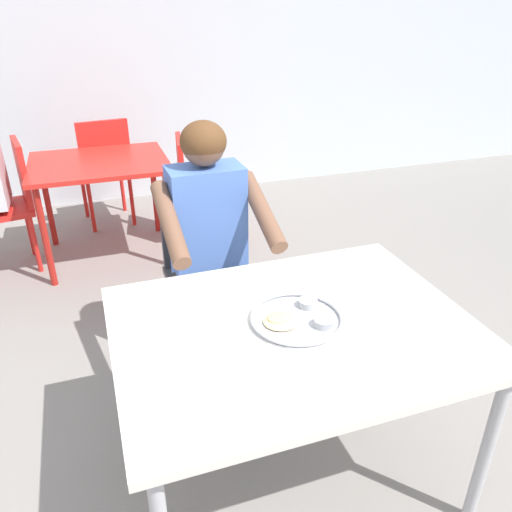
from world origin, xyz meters
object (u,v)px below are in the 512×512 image
(table_foreground, at_px, (294,340))
(chair_red_right, at_px, (196,181))
(table_background_red, at_px, (100,173))
(chair_foreground, at_px, (203,264))
(chair_red_far, at_px, (105,165))
(chair_red_left, at_px, (11,198))
(diner_foreground, at_px, (213,237))
(thali_tray, at_px, (297,318))

(table_foreground, distance_m, chair_red_right, 2.31)
(table_background_red, bearing_deg, table_foreground, -76.92)
(chair_foreground, bearing_deg, chair_red_far, 101.02)
(chair_red_left, bearing_deg, chair_foreground, -52.22)
(diner_foreground, height_order, table_background_red, diner_foreground)
(diner_foreground, height_order, chair_red_right, diner_foreground)
(table_foreground, relative_size, chair_red_far, 1.36)
(chair_foreground, height_order, chair_red_left, chair_red_left)
(chair_red_far, bearing_deg, diner_foreground, -80.02)
(thali_tray, distance_m, table_background_red, 2.27)
(table_foreground, distance_m, chair_red_left, 2.52)
(chair_foreground, height_order, chair_red_far, chair_red_far)
(chair_red_far, bearing_deg, table_background_red, -95.33)
(chair_foreground, relative_size, chair_red_right, 1.05)
(chair_foreground, distance_m, chair_red_right, 1.37)
(chair_red_left, xyz_separation_m, chair_red_far, (0.65, 0.55, 0.01))
(table_background_red, distance_m, chair_red_right, 0.70)
(table_foreground, height_order, thali_tray, thali_tray)
(table_foreground, height_order, chair_red_far, chair_red_far)
(table_foreground, relative_size, chair_red_left, 1.37)
(chair_foreground, xyz_separation_m, diner_foreground, (0.00, -0.22, 0.25))
(thali_tray, distance_m, chair_red_right, 2.30)
(table_background_red, bearing_deg, diner_foreground, -74.24)
(table_foreground, height_order, table_background_red, same)
(table_background_red, distance_m, chair_red_far, 0.60)
(chair_foreground, distance_m, chair_red_far, 1.89)
(table_background_red, xyz_separation_m, chair_red_far, (0.05, 0.59, -0.12))
(chair_red_right, bearing_deg, diner_foreground, -99.62)
(chair_red_far, bearing_deg, chair_red_right, -39.43)
(chair_red_left, height_order, chair_red_far, chair_red_far)
(diner_foreground, height_order, chair_red_left, diner_foreground)
(thali_tray, bearing_deg, chair_foreground, 97.04)
(chair_red_right, xyz_separation_m, chair_red_far, (-0.63, 0.52, 0.04))
(diner_foreground, bearing_deg, chair_foreground, 90.88)
(thali_tray, bearing_deg, chair_red_right, 86.20)
(table_foreground, relative_size, diner_foreground, 0.97)
(table_background_red, bearing_deg, chair_red_far, 84.67)
(table_background_red, relative_size, chair_red_right, 1.14)
(chair_red_far, bearing_deg, thali_tray, -80.30)
(chair_foreground, bearing_deg, chair_red_right, 78.72)
(chair_foreground, distance_m, chair_red_left, 1.65)
(thali_tray, bearing_deg, diner_foreground, 98.86)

